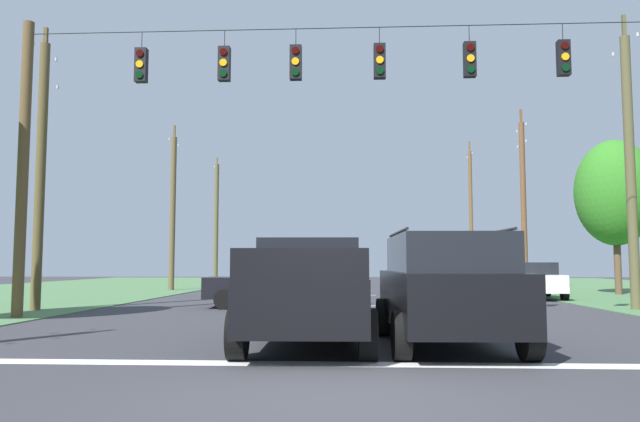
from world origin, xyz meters
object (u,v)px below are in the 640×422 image
distant_car_oncoming (416,279)px  tree_roadside_left (615,193)px  pickup_truck (308,291)px  overhead_signal_span (349,139)px  utility_pole_near_left (471,214)px  suv_black (445,287)px  utility_pole_mid_right (630,166)px  distant_car_crossing_white (533,280)px  utility_pole_distant_left (216,222)px  distant_car_far_parked (270,284)px  utility_pole_far_left (41,167)px  utility_pole_far_right (523,201)px  utility_pole_distant_right (173,210)px

distant_car_oncoming → tree_roadside_left: bearing=15.9°
pickup_truck → tree_roadside_left: tree_roadside_left is taller
overhead_signal_span → utility_pole_near_left: size_ratio=1.72×
pickup_truck → suv_black: (2.48, -0.24, 0.09)m
distant_car_oncoming → utility_pole_mid_right: 9.97m
distant_car_crossing_white → utility_pole_distant_left: (-17.98, 20.12, 3.88)m
tree_roadside_left → distant_car_crossing_white: bearing=-145.9°
utility_pole_mid_right → distant_car_crossing_white: bearing=102.9°
distant_car_far_parked → utility_pole_near_left: bearing=65.3°
distant_car_far_parked → tree_roadside_left: size_ratio=0.60×
utility_pole_far_left → distant_car_far_parked: bearing=14.9°
overhead_signal_span → utility_pole_far_right: size_ratio=1.84×
pickup_truck → distant_car_crossing_white: bearing=60.7°
utility_pole_mid_right → utility_pole_near_left: (-0.10, 26.06, 0.55)m
overhead_signal_span → distant_car_crossing_white: size_ratio=4.15×
utility_pole_distant_right → tree_roadside_left: size_ratio=1.25×
utility_pole_far_right → distant_car_far_parked: bearing=-133.1°
utility_pole_mid_right → utility_pole_distant_right: utility_pole_mid_right is taller
distant_car_oncoming → utility_pole_near_left: size_ratio=0.41×
distant_car_oncoming → utility_pole_mid_right: utility_pole_mid_right is taller
overhead_signal_span → suv_black: (1.74, -5.07, -3.75)m
utility_pole_far_right → utility_pole_near_left: size_ratio=0.93×
suv_black → utility_pole_mid_right: (7.32, 8.93, 3.55)m
distant_car_crossing_white → tree_roadside_left: 7.20m
suv_black → utility_pole_far_left: (-11.57, 7.67, 3.47)m
pickup_truck → utility_pole_mid_right: 13.60m
utility_pole_distant_right → pickup_truck: bearing=-67.5°
overhead_signal_span → utility_pole_far_right: (9.40, 17.46, 0.07)m
utility_pole_distant_left → distant_car_far_parked: bearing=-73.5°
utility_pole_mid_right → utility_pole_distant_right: bearing=145.0°
utility_pole_far_right → utility_pole_distant_left: bearing=147.2°
utility_pole_far_left → utility_pole_distant_right: (-0.03, 14.52, -0.13)m
utility_pole_mid_right → utility_pole_far_right: size_ratio=0.97×
overhead_signal_span → suv_black: 6.55m
utility_pole_far_right → utility_pole_far_left: utility_pole_far_right is taller
distant_car_far_parked → utility_pole_near_left: (11.68, 25.42, 4.37)m
utility_pole_near_left → distant_car_oncoming: bearing=-107.6°
utility_pole_far_right → utility_pole_mid_right: bearing=-91.4°
pickup_truck → utility_pole_far_right: (10.14, 22.30, 3.91)m
utility_pole_distant_left → utility_pole_far_left: bearing=-88.9°
pickup_truck → tree_roadside_left: bearing=53.9°
utility_pole_distant_left → tree_roadside_left: bearing=-36.2°
overhead_signal_span → distant_car_far_parked: (-2.72, 4.49, -4.02)m
overhead_signal_span → distant_car_far_parked: size_ratio=4.14×
pickup_truck → distant_car_crossing_white: (8.38, 14.90, -0.18)m
pickup_truck → distant_car_oncoming: bearing=77.0°
utility_pole_far_left → distant_car_oncoming: bearing=32.4°
utility_pole_mid_right → utility_pole_distant_left: 32.71m
suv_black → distant_car_oncoming: (1.09, 15.71, -0.27)m
pickup_truck → utility_pole_distant_left: 36.50m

